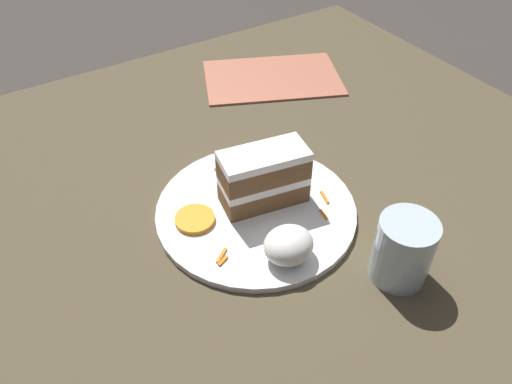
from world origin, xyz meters
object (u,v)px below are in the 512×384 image
Objects in this scene: plate at (256,210)px; cake_slice at (264,177)px; cream_dollop at (289,245)px; drinking_glass at (402,253)px; menu_card at (272,78)px; orange_garnish at (195,219)px.

cake_slice is (0.02, 0.01, 0.05)m from plate.
cream_dollop is 0.73× the size of drinking_glass.
plate is 0.21m from drinking_glass.
plate is 0.39m from menu_card.
cream_dollop is (-0.03, -0.11, -0.02)m from cake_slice.
menu_card is at bearing 74.24° from drinking_glass.
cream_dollop is 1.18× the size of orange_garnish.
cake_slice is 1.96× the size of cream_dollop.
cake_slice is 0.48× the size of menu_card.
drinking_glass is 0.34× the size of menu_card.
plate is at bearing 116.06° from drinking_glass.
drinking_glass reaches higher than orange_garnish.
menu_card is (0.32, 0.29, -0.01)m from orange_garnish.
plate is at bearing 82.08° from cream_dollop.
orange_garnish is (-0.07, 0.12, -0.02)m from cream_dollop.
cream_dollop is 0.14m from orange_garnish.
drinking_glass is (0.11, -0.09, 0.01)m from cream_dollop.
cake_slice is at bearing 110.63° from drinking_glass.
drinking_glass is (0.07, -0.20, -0.01)m from cake_slice.
plate is 0.09m from orange_garnish.
orange_garnish reaches higher than plate.
plate is at bearing -14.81° from orange_garnish.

